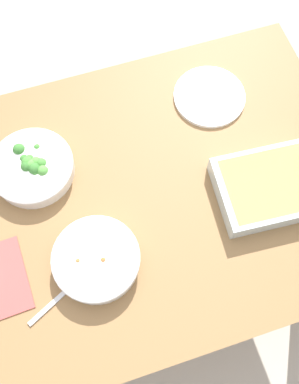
{
  "coord_description": "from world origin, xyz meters",
  "views": [
    {
      "loc": [
        -0.14,
        -0.43,
        1.86
      ],
      "look_at": [
        0.0,
        0.0,
        0.74
      ],
      "focal_mm": 40.28,
      "sensor_mm": 36.0,
      "label": 1
    }
  ],
  "objects_px": {
    "broccoli_bowl": "(32,167)",
    "spoon_by_stew": "(64,293)",
    "stew_bowl": "(96,260)",
    "side_plate": "(209,96)",
    "baking_dish": "(272,186)"
  },
  "relations": [
    {
      "from": "stew_bowl",
      "to": "broccoli_bowl",
      "type": "bearing_deg",
      "value": 108.26
    },
    {
      "from": "stew_bowl",
      "to": "baking_dish",
      "type": "bearing_deg",
      "value": 5.61
    },
    {
      "from": "broccoli_bowl",
      "to": "spoon_by_stew",
      "type": "height_order",
      "value": "broccoli_bowl"
    },
    {
      "from": "stew_bowl",
      "to": "broccoli_bowl",
      "type": "height_order",
      "value": "broccoli_bowl"
    },
    {
      "from": "side_plate",
      "to": "spoon_by_stew",
      "type": "distance_m",
      "value": 0.72
    },
    {
      "from": "side_plate",
      "to": "spoon_by_stew",
      "type": "bearing_deg",
      "value": -141.95
    },
    {
      "from": "broccoli_bowl",
      "to": "baking_dish",
      "type": "distance_m",
      "value": 0.67
    },
    {
      "from": "stew_bowl",
      "to": "side_plate",
      "type": "height_order",
      "value": "stew_bowl"
    },
    {
      "from": "stew_bowl",
      "to": "broccoli_bowl",
      "type": "relative_size",
      "value": 0.97
    },
    {
      "from": "broccoli_bowl",
      "to": "spoon_by_stew",
      "type": "relative_size",
      "value": 1.43
    },
    {
      "from": "stew_bowl",
      "to": "broccoli_bowl",
      "type": "xyz_separation_m",
      "value": [
        -0.1,
        0.31,
        -0.0
      ]
    },
    {
      "from": "baking_dish",
      "to": "broccoli_bowl",
      "type": "bearing_deg",
      "value": 157.16
    },
    {
      "from": "stew_bowl",
      "to": "spoon_by_stew",
      "type": "distance_m",
      "value": 0.12
    },
    {
      "from": "baking_dish",
      "to": "spoon_by_stew",
      "type": "distance_m",
      "value": 0.63
    },
    {
      "from": "stew_bowl",
      "to": "spoon_by_stew",
      "type": "height_order",
      "value": "stew_bowl"
    }
  ]
}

